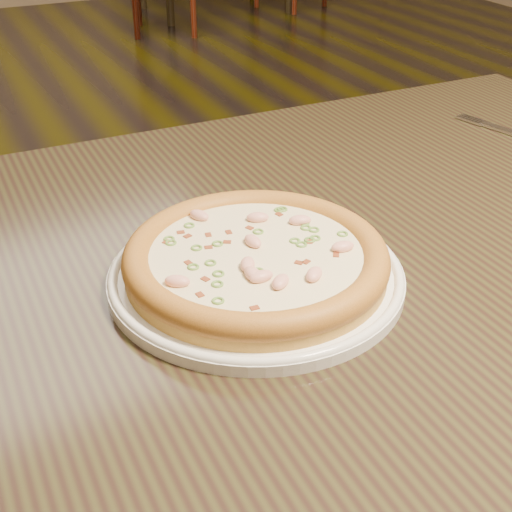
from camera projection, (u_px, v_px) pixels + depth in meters
name	position (u px, v px, depth m)	size (l,w,h in m)	color
ground	(256.00, 361.00, 1.79)	(9.00, 9.00, 0.00)	black
hero_table	(328.00, 306.00, 0.86)	(1.20, 0.80, 0.75)	black
plate	(256.00, 274.00, 0.72)	(0.30, 0.30, 0.02)	white
pizza	(256.00, 259.00, 0.71)	(0.27, 0.27, 0.03)	gold
fork	(510.00, 132.00, 1.07)	(0.06, 0.17, 0.00)	silver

